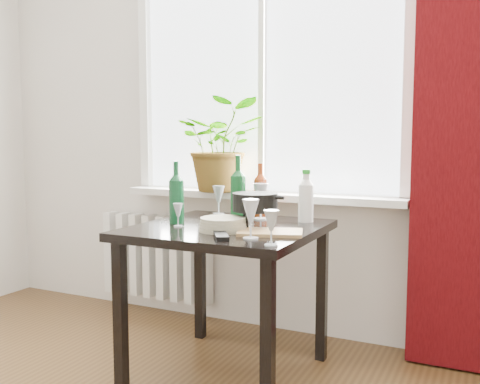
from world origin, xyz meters
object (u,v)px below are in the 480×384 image
at_px(wineglass_back_center, 261,201).
at_px(wineglass_back_left, 219,200).
at_px(wine_bottle_right, 238,187).
at_px(fondue_pot, 255,210).
at_px(table, 228,245).
at_px(tv_remote, 221,235).
at_px(wineglass_front_right, 251,219).
at_px(cleaning_bottle, 306,196).
at_px(bottle_amber, 260,189).
at_px(wine_bottle_left, 176,192).
at_px(wineglass_front_left, 178,215).
at_px(cutting_board, 270,232).
at_px(wineglass_far_right, 271,228).
at_px(plate_stack, 223,224).
at_px(potted_plant, 222,145).
at_px(radiator, 157,257).

height_order(wineglass_back_center, wineglass_back_left, wineglass_back_center).
distance_m(wine_bottle_right, fondue_pot, 0.29).
distance_m(table, wineglass_back_left, 0.43).
xyz_separation_m(wineglass_back_left, fondue_pot, (0.36, -0.32, 0.00)).
relative_size(wine_bottle_right, tv_remote, 1.88).
height_order(wine_bottle_right, wineglass_back_left, wine_bottle_right).
height_order(wineglass_back_left, tv_remote, wineglass_back_left).
relative_size(wine_bottle_right, wineglass_back_left, 2.08).
xyz_separation_m(wineglass_front_right, wineglass_back_center, (-0.18, 0.52, 0.01)).
xyz_separation_m(wineglass_back_left, tv_remote, (0.34, -0.61, -0.07)).
xyz_separation_m(cleaning_bottle, fondue_pot, (-0.16, -0.27, -0.05)).
xyz_separation_m(bottle_amber, fondue_pot, (0.13, -0.37, -0.06)).
height_order(bottle_amber, cleaning_bottle, bottle_amber).
xyz_separation_m(wine_bottle_left, wineglass_front_left, (0.07, -0.09, -0.10)).
xyz_separation_m(wine_bottle_right, cutting_board, (0.32, -0.33, -0.16)).
xyz_separation_m(table, wineglass_back_center, (0.06, 0.27, 0.19)).
bearing_deg(wineglass_far_right, wineglass_back_left, 131.08).
bearing_deg(tv_remote, wineglass_back_left, 85.84).
relative_size(wineglass_back_left, wineglass_front_left, 1.43).
distance_m(wineglass_front_left, cutting_board, 0.47).
relative_size(wineglass_front_right, cutting_board, 0.61).
xyz_separation_m(wineglass_far_right, cutting_board, (-0.10, 0.24, -0.06)).
bearing_deg(wineglass_back_left, wineglass_far_right, -48.92).
distance_m(cleaning_bottle, fondue_pot, 0.32).
relative_size(wineglass_back_center, tv_remote, 1.07).
relative_size(cleaning_bottle, wineglass_back_left, 1.63).
relative_size(table, tv_remote, 4.73).
bearing_deg(plate_stack, bottle_amber, 93.89).
distance_m(wineglass_far_right, wineglass_front_left, 0.62).
xyz_separation_m(wine_bottle_left, wine_bottle_right, (0.22, 0.25, 0.01)).
bearing_deg(wineglass_back_center, wine_bottle_right, -155.49).
xyz_separation_m(wine_bottle_right, wineglass_far_right, (0.42, -0.57, -0.10)).
bearing_deg(wineglass_far_right, wine_bottle_left, 153.37).
height_order(potted_plant, fondue_pot, potted_plant).
relative_size(bottle_amber, wineglass_far_right, 2.04).
relative_size(wineglass_back_left, fondue_pot, 0.67).
distance_m(potted_plant, wineglass_front_right, 1.02).
bearing_deg(bottle_amber, wineglass_back_left, -168.67).
distance_m(bottle_amber, wineglass_back_center, 0.13).
height_order(fondue_pot, tv_remote, fondue_pot).
bearing_deg(table, wineglass_back_center, 77.42).
bearing_deg(wine_bottle_right, wineglass_back_left, 147.35).
bearing_deg(radiator, wineglass_back_left, -25.69).
relative_size(radiator, wineglass_back_left, 4.91).
bearing_deg(radiator, cutting_board, -33.65).
xyz_separation_m(wine_bottle_left, wineglass_back_left, (0.04, 0.36, -0.08)).
distance_m(wineglass_back_left, plate_stack, 0.54).
height_order(bottle_amber, plate_stack, bottle_amber).
height_order(wine_bottle_right, wineglass_front_left, wine_bottle_right).
distance_m(wine_bottle_left, cleaning_bottle, 0.65).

